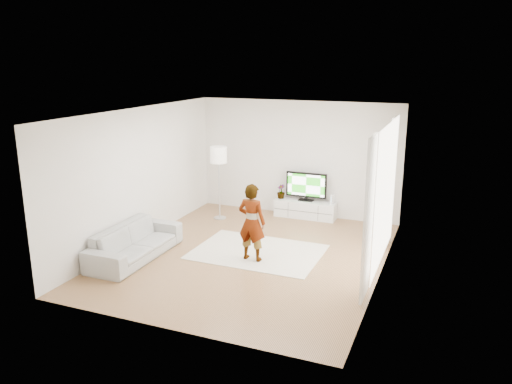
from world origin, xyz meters
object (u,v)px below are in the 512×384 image
at_px(sofa, 135,242).
at_px(floor_lamp, 219,158).
at_px(player, 252,222).
at_px(media_console, 305,209).
at_px(television, 306,186).
at_px(rug, 257,252).

distance_m(sofa, floor_lamp, 3.11).
bearing_deg(player, media_console, -90.27).
bearing_deg(media_console, floor_lamp, -156.21).
height_order(television, rug, television).
xyz_separation_m(sofa, floor_lamp, (0.42, 2.85, 1.17)).
bearing_deg(floor_lamp, player, -50.92).
bearing_deg(floor_lamp, television, 24.48).
height_order(media_console, television, television).
relative_size(media_console, television, 1.49).
bearing_deg(floor_lamp, rug, -45.60).
bearing_deg(player, sofa, 22.34).
xyz_separation_m(player, floor_lamp, (-1.72, 2.12, 0.73)).
bearing_deg(television, media_console, -90.00).
height_order(television, player, player).
bearing_deg(player, floor_lamp, -47.58).
distance_m(player, sofa, 2.31).
distance_m(media_console, sofa, 4.37).
xyz_separation_m(television, rug, (-0.24, -2.57, -0.79)).
bearing_deg(television, player, -93.59).
height_order(media_console, floor_lamp, floor_lamp).
xyz_separation_m(media_console, sofa, (-2.33, -3.69, 0.11)).
height_order(rug, sofa, sofa).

